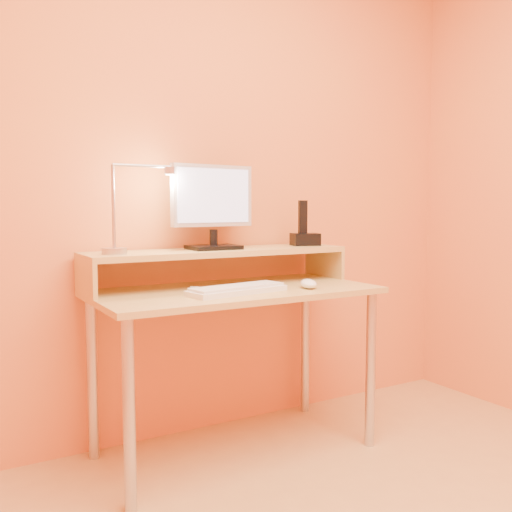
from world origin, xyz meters
TOP-DOWN VIEW (x-y plane):
  - wall_back at (0.00, 1.50)m, footprint 3.00×0.04m
  - desk_leg_fl at (-0.55, 0.93)m, footprint 0.04×0.04m
  - desk_leg_fr at (0.55, 0.93)m, footprint 0.04×0.04m
  - desk_leg_bl at (-0.55, 1.43)m, footprint 0.04×0.04m
  - desk_leg_br at (0.55, 1.43)m, footprint 0.04×0.04m
  - desk_lower at (0.00, 1.18)m, footprint 1.20×0.60m
  - shelf_riser_left at (-0.59, 1.33)m, footprint 0.02×0.30m
  - shelf_riser_right at (0.59, 1.33)m, footprint 0.02×0.30m
  - desk_shelf at (0.00, 1.33)m, footprint 1.20×0.30m
  - monitor_foot at (-0.02, 1.33)m, footprint 0.22×0.16m
  - monitor_neck at (-0.02, 1.33)m, footprint 0.04×0.04m
  - monitor_panel at (-0.02, 1.34)m, footprint 0.40×0.07m
  - monitor_back at (-0.02, 1.36)m, footprint 0.36×0.05m
  - monitor_screen at (-0.02, 1.32)m, footprint 0.36×0.04m
  - lamp_base at (-0.48, 1.30)m, footprint 0.10×0.10m
  - lamp_post at (-0.48, 1.30)m, footprint 0.01×0.01m
  - lamp_arm at (-0.36, 1.30)m, footprint 0.24×0.01m
  - lamp_head at (-0.24, 1.30)m, footprint 0.04×0.04m
  - lamp_bulb at (-0.24, 1.30)m, footprint 0.03×0.03m
  - phone_dock at (0.47, 1.33)m, footprint 0.15×0.13m
  - phone_handset at (0.46, 1.33)m, footprint 0.05×0.04m
  - phone_led at (0.52, 1.28)m, footprint 0.01×0.00m
  - keyboard at (-0.05, 1.06)m, footprint 0.44×0.20m
  - mouse at (0.28, 1.03)m, footprint 0.10×0.13m
  - remote_control at (-0.21, 1.11)m, footprint 0.10×0.18m

SIDE VIEW (x-z plane):
  - desk_leg_fl at x=-0.55m, z-range 0.00..0.69m
  - desk_leg_fr at x=0.55m, z-range 0.00..0.69m
  - desk_leg_bl at x=-0.55m, z-range 0.00..0.69m
  - desk_leg_br at x=0.55m, z-range 0.00..0.69m
  - desk_lower at x=0.00m, z-range 0.70..0.72m
  - remote_control at x=-0.21m, z-range 0.72..0.74m
  - keyboard at x=-0.05m, z-range 0.72..0.74m
  - mouse at x=0.28m, z-range 0.72..0.76m
  - shelf_riser_left at x=-0.59m, z-range 0.72..0.85m
  - shelf_riser_right at x=0.59m, z-range 0.72..0.85m
  - desk_shelf at x=0.00m, z-range 0.86..0.88m
  - monitor_foot at x=-0.02m, z-range 0.88..0.90m
  - lamp_base at x=-0.48m, z-range 0.88..0.90m
  - phone_dock at x=0.47m, z-range 0.88..0.94m
  - phone_led at x=0.52m, z-range 0.89..0.93m
  - monitor_neck at x=-0.02m, z-range 0.90..0.97m
  - phone_handset at x=0.46m, z-range 0.94..1.10m
  - lamp_post at x=-0.48m, z-range 0.91..1.24m
  - monitor_panel at x=-0.02m, z-range 0.98..1.25m
  - monitor_back at x=-0.02m, z-range 1.00..1.23m
  - monitor_screen at x=-0.02m, z-range 1.00..1.24m
  - lamp_bulb at x=-0.24m, z-range 1.20..1.21m
  - lamp_head at x=-0.24m, z-range 1.21..1.24m
  - lamp_arm at x=-0.36m, z-range 1.23..1.24m
  - wall_back at x=0.00m, z-range 0.00..2.50m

